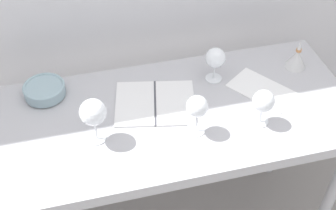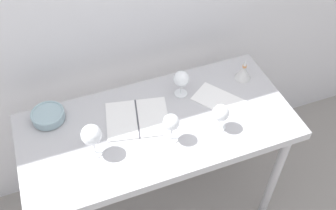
{
  "view_description": "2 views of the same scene",
  "coord_description": "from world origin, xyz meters",
  "px_view_note": "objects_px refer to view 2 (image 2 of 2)",
  "views": [
    {
      "loc": [
        -0.35,
        -1.2,
        2.12
      ],
      "look_at": [
        -0.06,
        -0.04,
        0.97
      ],
      "focal_mm": 47.01,
      "sensor_mm": 36.0,
      "label": 1
    },
    {
      "loc": [
        -0.39,
        -1.2,
        2.4
      ],
      "look_at": [
        0.06,
        0.01,
        1.0
      ],
      "focal_mm": 41.02,
      "sensor_mm": 36.0,
      "label": 2
    }
  ],
  "objects_px": {
    "wine_glass_near_center": "(171,123)",
    "tasting_bowl": "(48,115)",
    "tasting_sheet_upper": "(219,100)",
    "wine_glass_far_right": "(181,79)",
    "wine_glass_near_right": "(221,113)",
    "wine_glass_near_left": "(91,135)",
    "open_notebook": "(137,118)",
    "decanter_funnel": "(243,72)"
  },
  "relations": [
    {
      "from": "wine_glass_far_right",
      "to": "open_notebook",
      "type": "distance_m",
      "value": 0.31
    },
    {
      "from": "open_notebook",
      "to": "tasting_sheet_upper",
      "type": "distance_m",
      "value": 0.45
    },
    {
      "from": "wine_glass_near_right",
      "to": "wine_glass_near_left",
      "type": "distance_m",
      "value": 0.62
    },
    {
      "from": "tasting_bowl",
      "to": "wine_glass_far_right",
      "type": "bearing_deg",
      "value": -5.31
    },
    {
      "from": "wine_glass_near_center",
      "to": "tasting_bowl",
      "type": "bearing_deg",
      "value": 148.0
    },
    {
      "from": "wine_glass_near_right",
      "to": "tasting_sheet_upper",
      "type": "distance_m",
      "value": 0.21
    },
    {
      "from": "wine_glass_far_right",
      "to": "decanter_funnel",
      "type": "xyz_separation_m",
      "value": [
        0.38,
        -0.01,
        -0.06
      ]
    },
    {
      "from": "tasting_sheet_upper",
      "to": "decanter_funnel",
      "type": "bearing_deg",
      "value": -6.0
    },
    {
      "from": "open_notebook",
      "to": "decanter_funnel",
      "type": "bearing_deg",
      "value": 19.4
    },
    {
      "from": "wine_glass_near_right",
      "to": "wine_glass_near_left",
      "type": "height_order",
      "value": "wine_glass_near_left"
    },
    {
      "from": "wine_glass_near_right",
      "to": "wine_glass_far_right",
      "type": "bearing_deg",
      "value": 107.54
    },
    {
      "from": "wine_glass_near_left",
      "to": "open_notebook",
      "type": "bearing_deg",
      "value": 27.82
    },
    {
      "from": "wine_glass_near_left",
      "to": "wine_glass_near_center",
      "type": "distance_m",
      "value": 0.37
    },
    {
      "from": "tasting_sheet_upper",
      "to": "tasting_bowl",
      "type": "bearing_deg",
      "value": 133.04
    },
    {
      "from": "wine_glass_near_center",
      "to": "decanter_funnel",
      "type": "distance_m",
      "value": 0.61
    },
    {
      "from": "wine_glass_far_right",
      "to": "tasting_bowl",
      "type": "xyz_separation_m",
      "value": [
        -0.7,
        0.07,
        -0.08
      ]
    },
    {
      "from": "wine_glass_near_right",
      "to": "tasting_sheet_upper",
      "type": "xyz_separation_m",
      "value": [
        0.08,
        0.17,
        -0.1
      ]
    },
    {
      "from": "open_notebook",
      "to": "tasting_sheet_upper",
      "type": "bearing_deg",
      "value": 8.43
    },
    {
      "from": "wine_glass_far_right",
      "to": "tasting_bowl",
      "type": "bearing_deg",
      "value": 174.69
    },
    {
      "from": "wine_glass_near_left",
      "to": "wine_glass_near_center",
      "type": "xyz_separation_m",
      "value": [
        0.37,
        -0.05,
        -0.01
      ]
    },
    {
      "from": "tasting_bowl",
      "to": "wine_glass_near_right",
      "type": "bearing_deg",
      "value": -24.0
    },
    {
      "from": "wine_glass_far_right",
      "to": "tasting_sheet_upper",
      "type": "height_order",
      "value": "wine_glass_far_right"
    },
    {
      "from": "tasting_sheet_upper",
      "to": "wine_glass_near_left",
      "type": "bearing_deg",
      "value": 153.44
    },
    {
      "from": "open_notebook",
      "to": "wine_glass_near_left",
      "type": "bearing_deg",
      "value": -140.27
    },
    {
      "from": "tasting_sheet_upper",
      "to": "tasting_bowl",
      "type": "height_order",
      "value": "tasting_bowl"
    },
    {
      "from": "open_notebook",
      "to": "tasting_bowl",
      "type": "xyz_separation_m",
      "value": [
        -0.42,
        0.16,
        0.03
      ]
    },
    {
      "from": "wine_glass_far_right",
      "to": "decanter_funnel",
      "type": "distance_m",
      "value": 0.38
    },
    {
      "from": "wine_glass_near_left",
      "to": "tasting_bowl",
      "type": "height_order",
      "value": "wine_glass_near_left"
    },
    {
      "from": "wine_glass_near_left",
      "to": "wine_glass_near_right",
      "type": "bearing_deg",
      "value": -5.91
    },
    {
      "from": "wine_glass_near_left",
      "to": "wine_glass_far_right",
      "type": "xyz_separation_m",
      "value": [
        0.53,
        0.22,
        -0.03
      ]
    },
    {
      "from": "wine_glass_near_left",
      "to": "tasting_bowl",
      "type": "relative_size",
      "value": 1.1
    },
    {
      "from": "wine_glass_near_center",
      "to": "decanter_funnel",
      "type": "height_order",
      "value": "wine_glass_near_center"
    },
    {
      "from": "wine_glass_near_center",
      "to": "open_notebook",
      "type": "height_order",
      "value": "wine_glass_near_center"
    },
    {
      "from": "wine_glass_near_left",
      "to": "tasting_sheet_upper",
      "type": "relative_size",
      "value": 0.71
    },
    {
      "from": "wine_glass_far_right",
      "to": "tasting_sheet_upper",
      "type": "xyz_separation_m",
      "value": [
        0.17,
        -0.12,
        -0.11
      ]
    },
    {
      "from": "wine_glass_near_right",
      "to": "wine_glass_near_left",
      "type": "bearing_deg",
      "value": 174.09
    },
    {
      "from": "wine_glass_far_right",
      "to": "tasting_sheet_upper",
      "type": "bearing_deg",
      "value": -34.47
    },
    {
      "from": "tasting_bowl",
      "to": "decanter_funnel",
      "type": "height_order",
      "value": "decanter_funnel"
    },
    {
      "from": "wine_glass_near_center",
      "to": "tasting_bowl",
      "type": "height_order",
      "value": "wine_glass_near_center"
    },
    {
      "from": "wine_glass_near_right",
      "to": "wine_glass_near_center",
      "type": "bearing_deg",
      "value": 176.57
    },
    {
      "from": "wine_glass_near_right",
      "to": "decanter_funnel",
      "type": "distance_m",
      "value": 0.41
    },
    {
      "from": "wine_glass_near_center",
      "to": "wine_glass_far_right",
      "type": "height_order",
      "value": "wine_glass_near_center"
    }
  ]
}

